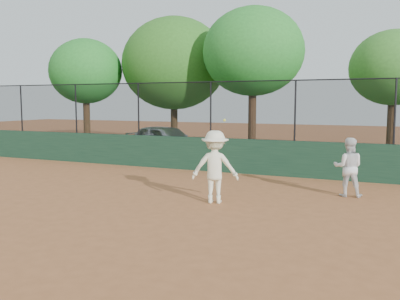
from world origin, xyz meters
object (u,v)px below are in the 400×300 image
at_px(player_second, 348,167).
at_px(player_main, 215,167).
at_px(tree_3, 394,68).
at_px(tree_0, 85,72).
at_px(tree_1, 174,64).
at_px(parked_car, 166,141).
at_px(tree_2, 253,52).

bearing_deg(player_second, player_main, 28.78).
relative_size(player_second, tree_3, 0.28).
distance_m(player_main, tree_0, 14.36).
distance_m(tree_1, tree_3, 10.39).
bearing_deg(parked_car, tree_1, 39.38).
height_order(player_main, tree_1, tree_1).
relative_size(player_main, tree_3, 0.38).
bearing_deg(player_main, tree_2, 102.31).
relative_size(parked_car, tree_0, 0.76).
bearing_deg(tree_0, player_main, -38.95).
bearing_deg(parked_car, tree_3, -52.43).
relative_size(tree_2, tree_3, 1.22).
xyz_separation_m(player_second, tree_0, (-13.81, 6.68, 3.25)).
bearing_deg(parked_car, tree_0, 92.41).
xyz_separation_m(player_second, tree_3, (0.83, 8.34, 3.10)).
distance_m(tree_0, tree_1, 4.62).
xyz_separation_m(player_main, tree_3, (3.74, 10.47, 2.98)).
xyz_separation_m(player_second, tree_2, (-4.97, 7.28, 3.92)).
height_order(parked_car, tree_1, tree_1).
bearing_deg(tree_1, tree_3, -0.25).
distance_m(parked_car, tree_3, 10.15).
height_order(player_main, tree_3, tree_3).
relative_size(parked_car, tree_1, 0.64).
relative_size(parked_car, player_main, 2.07).
distance_m(player_second, player_main, 3.61).
bearing_deg(tree_1, player_second, -41.31).
height_order(tree_1, tree_2, tree_1).
height_order(player_main, tree_0, tree_0).
bearing_deg(tree_1, player_main, -57.77).
height_order(parked_car, player_second, player_second).
distance_m(player_second, tree_0, 15.68).
bearing_deg(player_second, parked_car, -39.20).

